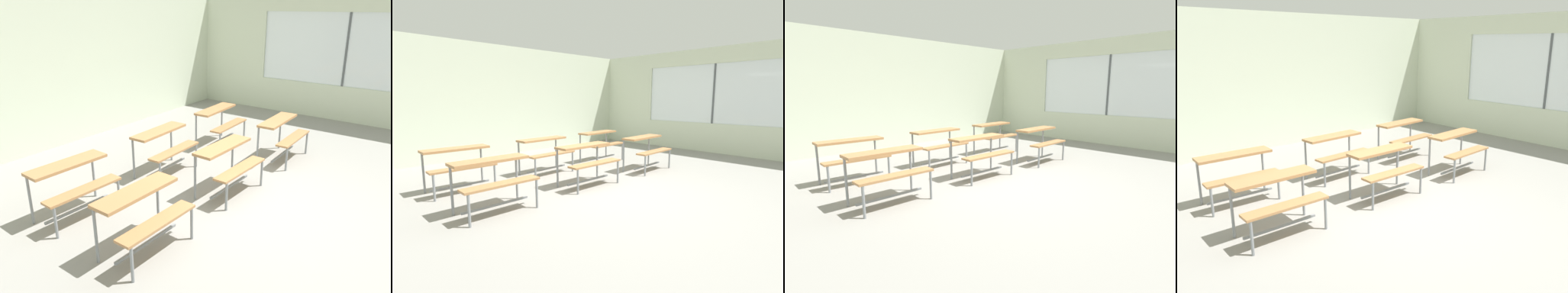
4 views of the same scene
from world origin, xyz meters
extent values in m
cube|color=gray|center=(0.00, 0.00, -0.03)|extent=(10.00, 9.00, 0.05)
cube|color=beige|center=(0.00, 4.50, 1.50)|extent=(10.00, 0.12, 3.00)
cube|color=beige|center=(5.00, 0.00, 0.42)|extent=(0.12, 9.00, 0.85)
cube|color=beige|center=(5.00, 0.00, 2.77)|extent=(0.12, 9.00, 0.45)
cube|color=beige|center=(5.00, 3.55, 1.70)|extent=(0.12, 1.90, 1.70)
cube|color=white|center=(5.00, 0.50, 1.70)|extent=(0.02, 4.20, 1.70)
cube|color=#4C5156|center=(5.00, 0.50, 1.70)|extent=(0.06, 0.05, 1.70)
cube|color=#A87547|center=(-1.84, 0.69, 0.72)|extent=(1.10, 0.33, 0.04)
cube|color=#A87547|center=(-1.84, 0.37, 0.44)|extent=(1.10, 0.23, 0.03)
cylinder|color=gray|center=(-2.34, 0.83, 0.36)|extent=(0.04, 0.04, 0.72)
cylinder|color=gray|center=(-1.34, 0.82, 0.36)|extent=(0.04, 0.04, 0.72)
cylinder|color=gray|center=(-2.34, 0.28, 0.22)|extent=(0.04, 0.04, 0.44)
cylinder|color=gray|center=(-1.34, 0.27, 0.22)|extent=(0.04, 0.04, 0.44)
cube|color=gray|center=(-1.84, 0.55, 0.10)|extent=(1.00, 0.04, 0.03)
cube|color=#A87547|center=(0.01, 0.71, 0.72)|extent=(1.11, 0.34, 0.04)
cube|color=#A87547|center=(0.00, 0.39, 0.44)|extent=(1.10, 0.24, 0.03)
cylinder|color=gray|center=(-0.48, 0.86, 0.36)|extent=(0.04, 0.04, 0.72)
cylinder|color=gray|center=(0.51, 0.84, 0.36)|extent=(0.04, 0.04, 0.72)
cylinder|color=gray|center=(-0.50, 0.31, 0.22)|extent=(0.04, 0.04, 0.44)
cylinder|color=gray|center=(0.50, 0.29, 0.22)|extent=(0.04, 0.04, 0.44)
cube|color=gray|center=(0.01, 0.57, 0.10)|extent=(1.00, 0.05, 0.03)
cube|color=#A87547|center=(1.77, 0.65, 0.72)|extent=(1.11, 0.36, 0.04)
cube|color=#A87547|center=(1.78, 0.33, 0.44)|extent=(1.11, 0.26, 0.03)
cylinder|color=gray|center=(1.27, 0.77, 0.36)|extent=(0.04, 0.04, 0.72)
cylinder|color=gray|center=(2.27, 0.81, 0.36)|extent=(0.04, 0.04, 0.72)
cylinder|color=gray|center=(1.29, 0.22, 0.22)|extent=(0.04, 0.04, 0.44)
cylinder|color=gray|center=(2.29, 0.26, 0.22)|extent=(0.04, 0.04, 0.44)
cube|color=gray|center=(1.78, 0.51, 0.10)|extent=(1.00, 0.07, 0.03)
cube|color=#A87547|center=(-1.81, 2.00, 0.72)|extent=(1.11, 0.36, 0.04)
cube|color=#A87547|center=(-1.82, 1.68, 0.44)|extent=(1.11, 0.26, 0.03)
cylinder|color=gray|center=(-2.30, 2.16, 0.36)|extent=(0.04, 0.04, 0.72)
cylinder|color=gray|center=(-1.30, 2.12, 0.36)|extent=(0.04, 0.04, 0.72)
cylinder|color=gray|center=(-2.32, 1.61, 0.22)|extent=(0.04, 0.04, 0.44)
cylinder|color=gray|center=(-1.32, 1.57, 0.22)|extent=(0.04, 0.04, 0.44)
cube|color=gray|center=(-1.81, 1.86, 0.10)|extent=(1.00, 0.07, 0.03)
cube|color=#A87547|center=(-0.01, 1.96, 0.72)|extent=(1.11, 0.36, 0.04)
cube|color=#A87547|center=(0.01, 1.64, 0.44)|extent=(1.11, 0.26, 0.03)
cylinder|color=gray|center=(-0.51, 2.09, 0.36)|extent=(0.04, 0.04, 0.72)
cylinder|color=gray|center=(0.49, 2.12, 0.36)|extent=(0.04, 0.04, 0.72)
cylinder|color=gray|center=(-0.49, 1.54, 0.22)|extent=(0.04, 0.04, 0.44)
cylinder|color=gray|center=(0.51, 1.57, 0.22)|extent=(0.04, 0.04, 0.44)
cube|color=gray|center=(0.00, 1.82, 0.10)|extent=(1.00, 0.07, 0.03)
cube|color=#A87547|center=(1.75, 2.00, 0.72)|extent=(1.11, 0.37, 0.04)
cube|color=#A87547|center=(1.77, 1.68, 0.44)|extent=(1.11, 0.27, 0.03)
cylinder|color=gray|center=(1.25, 2.12, 0.36)|extent=(0.04, 0.04, 0.72)
cylinder|color=gray|center=(2.24, 2.16, 0.36)|extent=(0.04, 0.04, 0.72)
cylinder|color=gray|center=(1.27, 1.57, 0.22)|extent=(0.04, 0.04, 0.44)
cylinder|color=gray|center=(2.27, 1.62, 0.22)|extent=(0.04, 0.04, 0.44)
cube|color=gray|center=(1.76, 1.86, 0.10)|extent=(1.00, 0.08, 0.03)
camera|label=1|loc=(-4.63, -2.22, 2.73)|focal=35.86mm
camera|label=2|loc=(-3.80, -3.30, 1.60)|focal=28.00mm
camera|label=3|loc=(-3.80, -3.30, 1.60)|focal=28.00mm
camera|label=4|loc=(-3.92, -3.60, 2.37)|focal=35.60mm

